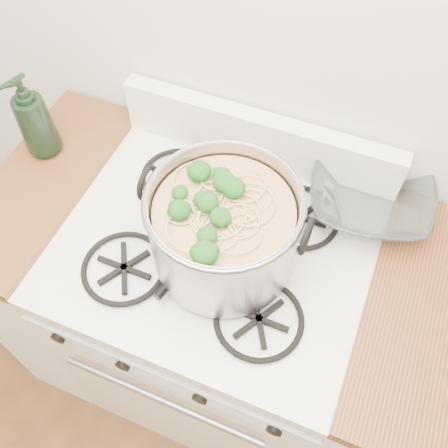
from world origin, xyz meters
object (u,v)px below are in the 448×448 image
at_px(bottle, 33,116).
at_px(spatula, 220,219).
at_px(glass_bowl, 368,201).
at_px(stock_pot, 224,230).
at_px(gas_range, 217,320).

bearing_deg(bottle, spatula, 15.16).
height_order(spatula, glass_bowl, glass_bowl).
height_order(stock_pot, spatula, stock_pot).
xyz_separation_m(gas_range, spatula, (-0.01, 0.06, 0.50)).
height_order(stock_pot, bottle, bottle).
height_order(stock_pot, glass_bowl, stock_pot).
relative_size(gas_range, glass_bowl, 7.59).
bearing_deg(spatula, stock_pot, -50.64).
height_order(gas_range, spatula, spatula).
xyz_separation_m(gas_range, stock_pot, (0.04, -0.03, 0.59)).
distance_m(gas_range, glass_bowl, 0.64).
xyz_separation_m(stock_pot, glass_bowl, (0.28, 0.28, -0.09)).
xyz_separation_m(glass_bowl, bottle, (-0.86, -0.15, 0.11)).
relative_size(stock_pot, spatula, 1.19).
relative_size(spatula, glass_bowl, 2.55).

